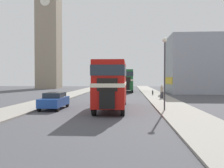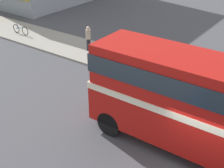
% 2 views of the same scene
% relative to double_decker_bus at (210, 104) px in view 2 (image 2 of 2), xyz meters
% --- Properties ---
extents(double_decker_bus, '(2.40, 9.87, 4.04)m').
position_rel_double_decker_bus_xyz_m(double_decker_bus, '(0.00, 0.00, 0.00)').
color(double_decker_bus, '#B2140F').
rests_on(double_decker_bus, ground_plane).
extents(pedestrian_walking, '(0.35, 0.35, 1.73)m').
position_rel_double_decker_bus_xyz_m(pedestrian_walking, '(5.69, 10.52, -1.33)').
color(pedestrian_walking, '#282833').
rests_on(pedestrian_walking, sidewalk_right).
extents(bicycle_on_pavement, '(0.05, 1.76, 0.78)m').
position_rel_double_decker_bus_xyz_m(bicycle_on_pavement, '(5.15, 17.04, -1.94)').
color(bicycle_on_pavement, black).
rests_on(bicycle_on_pavement, sidewalk_right).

